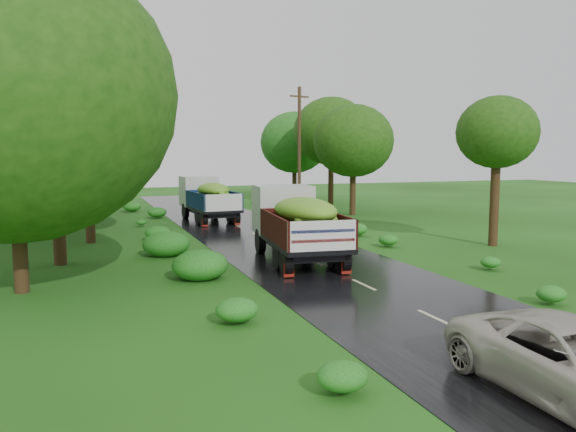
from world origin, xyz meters
TOP-DOWN VIEW (x-y plane):
  - ground at (0.00, 0.00)m, footprint 120.00×120.00m
  - road at (0.00, 5.00)m, footprint 6.50×80.00m
  - road_lines at (0.00, 6.00)m, footprint 0.12×69.60m
  - truck_near at (-0.59, 8.84)m, footprint 3.19×7.18m
  - truck_far at (-1.12, 23.13)m, footprint 2.73×6.73m
  - utility_pole at (5.92, 24.98)m, footprint 1.54×0.51m
  - trees_left at (-10.02, 20.74)m, footprint 6.69×34.05m
  - trees_right at (9.79, 26.90)m, footprint 4.79×30.29m
  - shrubs at (0.00, 14.00)m, footprint 11.90×44.00m

SIDE VIEW (x-z plane):
  - ground at x=0.00m, z-range 0.00..0.00m
  - road at x=0.00m, z-range 0.00..0.02m
  - road_lines at x=0.00m, z-range 0.02..0.02m
  - shrubs at x=0.00m, z-range 0.00..0.70m
  - truck_far at x=-1.12m, z-range 0.18..2.96m
  - truck_near at x=-0.59m, z-range 0.19..3.11m
  - utility_pole at x=5.92m, z-range 0.13..9.06m
  - trees_right at x=9.79m, z-range 1.58..9.24m
  - trees_left at x=-10.02m, z-range 1.80..12.11m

